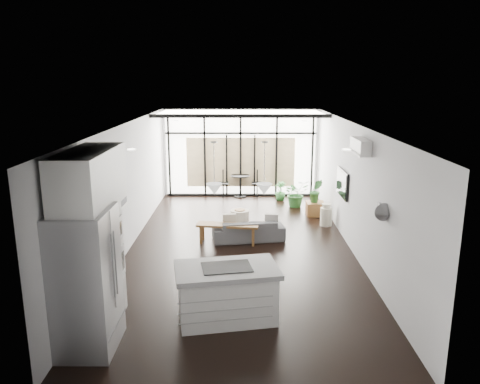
{
  "coord_description": "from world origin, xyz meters",
  "views": [
    {
      "loc": [
        0.04,
        -9.96,
        3.76
      ],
      "look_at": [
        0.0,
        0.3,
        1.25
      ],
      "focal_mm": 35.0,
      "sensor_mm": 36.0,
      "label": 1
    }
  ],
  "objects_px": {
    "fridge": "(85,281)",
    "milk_can": "(326,215)",
    "sofa": "(248,226)",
    "island": "(227,293)",
    "pouf": "(240,217)",
    "console_bench": "(228,234)",
    "tv": "(342,183)"
  },
  "relations": [
    {
      "from": "island",
      "to": "tv",
      "type": "bearing_deg",
      "value": 46.8
    },
    {
      "from": "island",
      "to": "tv",
      "type": "relative_size",
      "value": 1.46
    },
    {
      "from": "island",
      "to": "console_bench",
      "type": "relative_size",
      "value": 1.12
    },
    {
      "from": "island",
      "to": "tv",
      "type": "distance_m",
      "value": 5.0
    },
    {
      "from": "island",
      "to": "pouf",
      "type": "bearing_deg",
      "value": 77.36
    },
    {
      "from": "sofa",
      "to": "console_bench",
      "type": "distance_m",
      "value": 0.55
    },
    {
      "from": "console_bench",
      "to": "tv",
      "type": "height_order",
      "value": "tv"
    },
    {
      "from": "fridge",
      "to": "pouf",
      "type": "bearing_deg",
      "value": 69.75
    },
    {
      "from": "sofa",
      "to": "console_bench",
      "type": "height_order",
      "value": "sofa"
    },
    {
      "from": "fridge",
      "to": "sofa",
      "type": "bearing_deg",
      "value": 63.0
    },
    {
      "from": "pouf",
      "to": "milk_can",
      "type": "height_order",
      "value": "milk_can"
    },
    {
      "from": "fridge",
      "to": "console_bench",
      "type": "height_order",
      "value": "fridge"
    },
    {
      "from": "pouf",
      "to": "milk_can",
      "type": "relative_size",
      "value": 0.82
    },
    {
      "from": "pouf",
      "to": "tv",
      "type": "bearing_deg",
      "value": -17.81
    },
    {
      "from": "tv",
      "to": "sofa",
      "type": "bearing_deg",
      "value": -170.55
    },
    {
      "from": "console_bench",
      "to": "pouf",
      "type": "bearing_deg",
      "value": 85.97
    },
    {
      "from": "console_bench",
      "to": "sofa",
      "type": "bearing_deg",
      "value": 32.94
    },
    {
      "from": "island",
      "to": "console_bench",
      "type": "xyz_separation_m",
      "value": [
        -0.1,
        3.53,
        -0.21
      ]
    },
    {
      "from": "fridge",
      "to": "milk_can",
      "type": "distance_m",
      "value": 7.2
    },
    {
      "from": "fridge",
      "to": "pouf",
      "type": "height_order",
      "value": "fridge"
    },
    {
      "from": "fridge",
      "to": "console_bench",
      "type": "distance_m",
      "value": 4.78
    },
    {
      "from": "pouf",
      "to": "tv",
      "type": "xyz_separation_m",
      "value": [
        2.47,
        -0.79,
        1.1
      ]
    },
    {
      "from": "island",
      "to": "fridge",
      "type": "relative_size",
      "value": 0.79
    },
    {
      "from": "sofa",
      "to": "tv",
      "type": "xyz_separation_m",
      "value": [
        2.26,
        0.38,
        0.97
      ]
    },
    {
      "from": "sofa",
      "to": "island",
      "type": "bearing_deg",
      "value": 75.05
    },
    {
      "from": "sofa",
      "to": "pouf",
      "type": "distance_m",
      "value": 1.2
    },
    {
      "from": "sofa",
      "to": "pouf",
      "type": "xyz_separation_m",
      "value": [
        -0.21,
        1.17,
        -0.13
      ]
    },
    {
      "from": "fridge",
      "to": "milk_can",
      "type": "xyz_separation_m",
      "value": [
        4.37,
        5.67,
        -0.72
      ]
    },
    {
      "from": "fridge",
      "to": "milk_can",
      "type": "bearing_deg",
      "value": 52.38
    },
    {
      "from": "sofa",
      "to": "tv",
      "type": "height_order",
      "value": "tv"
    },
    {
      "from": "fridge",
      "to": "milk_can",
      "type": "relative_size",
      "value": 3.41
    },
    {
      "from": "milk_can",
      "to": "fridge",
      "type": "bearing_deg",
      "value": -127.62
    }
  ]
}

